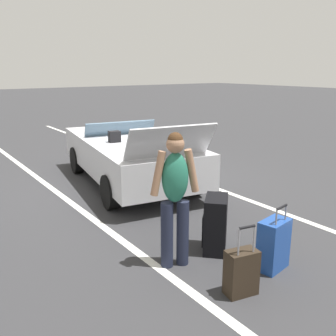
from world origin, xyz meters
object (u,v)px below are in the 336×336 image
suitcase_large_black (215,224)px  suitcase_small_carryon (241,272)px  traveler_person (175,193)px  convertible_car (126,153)px  suitcase_medium_bright (273,245)px

suitcase_large_black → suitcase_small_carryon: (-0.90, 0.45, -0.12)m
suitcase_large_black → traveler_person: size_ratio=0.45×
convertible_car → suitcase_large_black: convertible_car is taller
suitcase_small_carryon → traveler_person: traveler_person is taller
suitcase_large_black → suitcase_medium_bright: suitcase_medium_bright is taller
suitcase_large_black → traveler_person: traveler_person is taller
suitcase_medium_bright → suitcase_small_carryon: size_ratio=1.01×
convertible_car → suitcase_medium_bright: size_ratio=5.41×
convertible_car → suitcase_medium_bright: convertible_car is taller
convertible_car → suitcase_small_carryon: bearing=175.7°
convertible_car → suitcase_small_carryon: 4.54m
convertible_car → suitcase_small_carryon: size_ratio=5.49×
traveler_person → suitcase_medium_bright: bearing=-112.0°
convertible_car → suitcase_large_black: 3.56m
suitcase_large_black → suitcase_small_carryon: 1.01m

